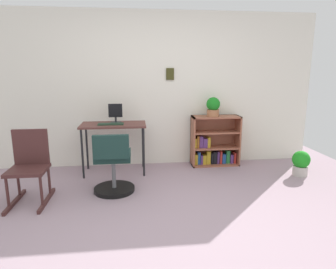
{
  "coord_description": "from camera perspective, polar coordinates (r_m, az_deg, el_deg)",
  "views": [
    {
      "loc": [
        -0.34,
        -2.6,
        1.52
      ],
      "look_at": [
        0.12,
        1.39,
        0.64
      ],
      "focal_mm": 31.41,
      "sensor_mm": 36.0,
      "label": 1
    }
  ],
  "objects": [
    {
      "name": "ground_plane",
      "position": [
        3.04,
        0.81,
        -17.78
      ],
      "size": [
        6.24,
        6.24,
        0.0
      ],
      "primitive_type": "plane",
      "color": "#9F8692"
    },
    {
      "name": "wall_back",
      "position": [
        4.78,
        -2.52,
        8.61
      ],
      "size": [
        5.2,
        0.12,
        2.43
      ],
      "color": "silver",
      "rests_on": "ground_plane"
    },
    {
      "name": "desk",
      "position": [
        4.43,
        -10.53,
        1.13
      ],
      "size": [
        0.95,
        0.5,
        0.75
      ],
      "color": "brown",
      "rests_on": "ground_plane"
    },
    {
      "name": "monitor",
      "position": [
        4.47,
        -10.15,
        4.01
      ],
      "size": [
        0.2,
        0.16,
        0.29
      ],
      "color": "#262628",
      "rests_on": "desk"
    },
    {
      "name": "keyboard",
      "position": [
        4.35,
        -11.04,
        2.01
      ],
      "size": [
        0.37,
        0.14,
        0.02
      ],
      "primitive_type": "cube",
      "color": "#1D3625",
      "rests_on": "desk"
    },
    {
      "name": "office_chair",
      "position": [
        3.75,
        -10.6,
        -6.14
      ],
      "size": [
        0.52,
        0.55,
        0.79
      ],
      "color": "black",
      "rests_on": "ground_plane"
    },
    {
      "name": "rocking_chair",
      "position": [
        3.82,
        -25.28,
        -5.48
      ],
      "size": [
        0.42,
        0.64,
        0.85
      ],
      "color": "#442422",
      "rests_on": "ground_plane"
    },
    {
      "name": "bookshelf_low",
      "position": [
        4.87,
        8.81,
        -1.74
      ],
      "size": [
        0.77,
        0.3,
        0.81
      ],
      "color": "#96563E",
      "rests_on": "ground_plane"
    },
    {
      "name": "potted_plant_on_shelf",
      "position": [
        4.7,
        8.75,
        5.38
      ],
      "size": [
        0.22,
        0.22,
        0.3
      ],
      "color": "#9E6642",
      "rests_on": "bookshelf_low"
    },
    {
      "name": "potted_plant_floor",
      "position": [
        4.75,
        24.37,
        -5.0
      ],
      "size": [
        0.25,
        0.25,
        0.37
      ],
      "color": "#B7B2A8",
      "rests_on": "ground_plane"
    }
  ]
}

